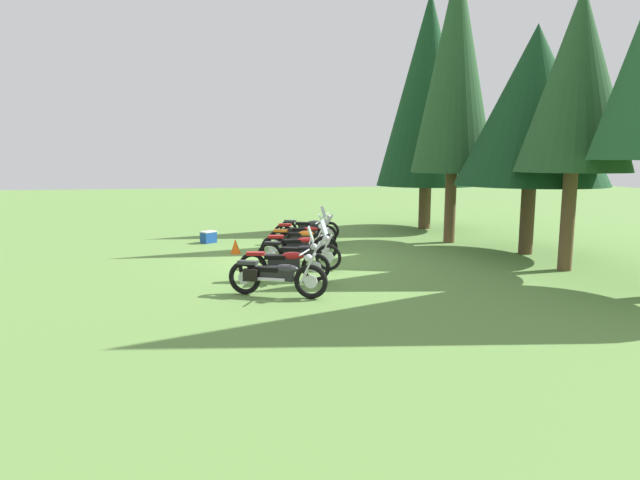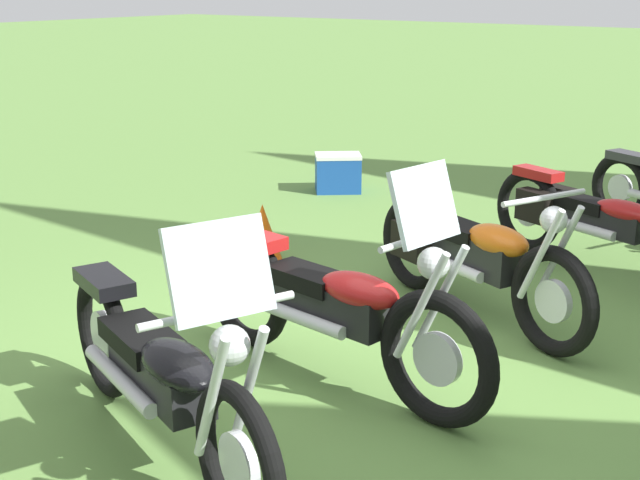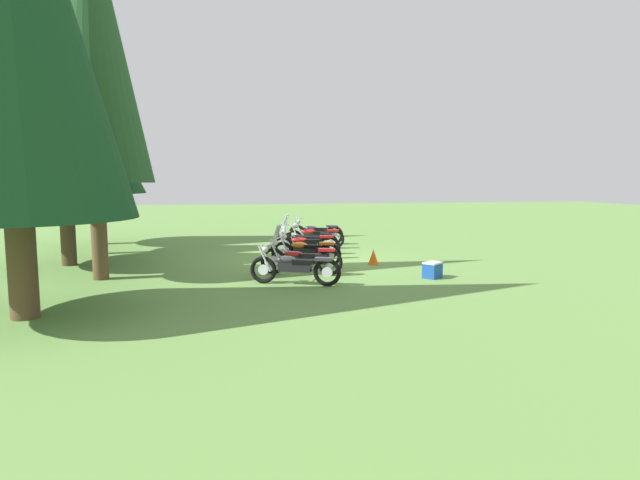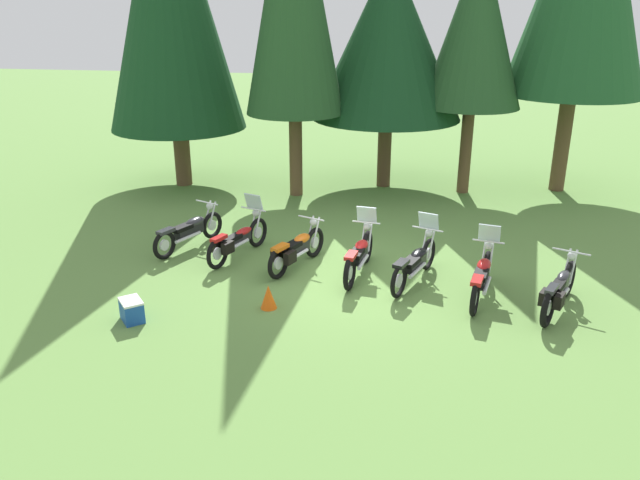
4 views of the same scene
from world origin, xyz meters
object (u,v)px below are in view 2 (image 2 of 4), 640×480
at_px(traffic_cone, 263,232).
at_px(picnic_cooler, 338,173).
at_px(motorcycle_2, 473,255).
at_px(motorcycle_1, 599,218).
at_px(motorcycle_4, 161,371).
at_px(motorcycle_3, 335,306).

bearing_deg(traffic_cone, picnic_cooler, -159.34).
xyz_separation_m(motorcycle_2, traffic_cone, (-0.16, -2.02, -0.21)).
relative_size(motorcycle_1, motorcycle_2, 1.07).
distance_m(motorcycle_1, motorcycle_4, 4.15).
distance_m(picnic_cooler, traffic_cone, 2.56).
relative_size(motorcycle_1, picnic_cooler, 3.53).
bearing_deg(motorcycle_4, motorcycle_3, 102.45).
relative_size(motorcycle_4, traffic_cone, 4.64).
xyz_separation_m(picnic_cooler, traffic_cone, (2.40, 0.90, 0.03)).
xyz_separation_m(motorcycle_1, picnic_cooler, (-1.10, -3.30, -0.24)).
distance_m(motorcycle_1, picnic_cooler, 3.49).
relative_size(motorcycle_1, motorcycle_3, 0.96).
height_order(motorcycle_4, traffic_cone, motorcycle_4).
bearing_deg(motorcycle_2, traffic_cone, -161.62).
relative_size(motorcycle_2, picnic_cooler, 3.31).
bearing_deg(traffic_cone, motorcycle_3, 49.65).
bearing_deg(motorcycle_4, motorcycle_2, 103.52).
bearing_deg(motorcycle_4, picnic_cooler, 137.49).
bearing_deg(traffic_cone, motorcycle_2, 85.61).
relative_size(motorcycle_2, traffic_cone, 4.25).
distance_m(motorcycle_1, motorcycle_2, 1.51).
xyz_separation_m(motorcycle_2, picnic_cooler, (-2.55, -2.93, -0.24)).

